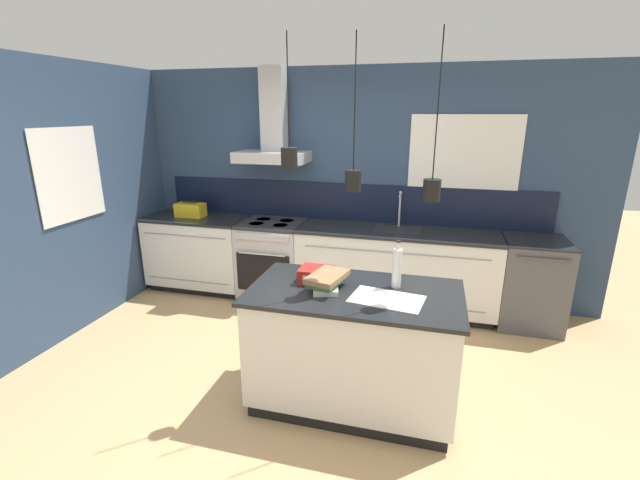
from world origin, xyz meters
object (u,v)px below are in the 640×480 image
at_px(yellow_toolbox, 190,210).
at_px(book_stack, 327,281).
at_px(dishwasher, 531,283).
at_px(bottle_on_island, 397,268).
at_px(oven_range, 273,259).
at_px(red_supply_box, 316,275).

bearing_deg(yellow_toolbox, book_stack, -38.97).
height_order(book_stack, yellow_toolbox, yellow_toolbox).
relative_size(dishwasher, book_stack, 2.43).
bearing_deg(yellow_toolbox, dishwasher, -0.00).
xyz_separation_m(bottle_on_island, book_stack, (-0.48, -0.16, -0.09)).
xyz_separation_m(book_stack, yellow_toolbox, (-2.11, 1.71, 0.02)).
bearing_deg(book_stack, oven_range, 122.17).
distance_m(dishwasher, yellow_toolbox, 3.87).
bearing_deg(dishwasher, red_supply_box, -138.75).
height_order(dishwasher, yellow_toolbox, yellow_toolbox).
xyz_separation_m(bottle_on_island, red_supply_box, (-0.58, -0.06, -0.09)).
height_order(oven_range, bottle_on_island, bottle_on_island).
distance_m(bottle_on_island, red_supply_box, 0.59).
distance_m(dishwasher, book_stack, 2.48).
bearing_deg(red_supply_box, bottle_on_island, 5.40).
bearing_deg(bottle_on_island, red_supply_box, -174.60).
xyz_separation_m(oven_range, bottle_on_island, (1.55, -1.54, 0.60)).
relative_size(oven_range, bottle_on_island, 2.60).
height_order(oven_range, red_supply_box, red_supply_box).
xyz_separation_m(book_stack, red_supply_box, (-0.11, 0.11, -0.01)).
bearing_deg(bottle_on_island, oven_range, 135.12).
xyz_separation_m(oven_range, red_supply_box, (0.97, -1.60, 0.51)).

